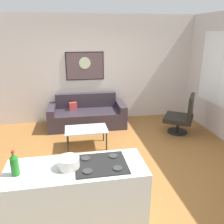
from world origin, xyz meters
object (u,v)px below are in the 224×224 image
Objects in this scene: armchair at (183,116)px; wall_painting at (85,66)px; couch at (87,116)px; soda_bottle at (14,164)px; coffee_table at (86,130)px; mixing_bowl at (69,163)px.

wall_painting is at bearing 148.66° from armchair.
soda_bottle reaches higher than couch.
couch is 2.23× the size of coffee_table.
soda_bottle is at bearing -142.00° from armchair.
mixing_bowl reaches higher than coffee_table.
armchair is (2.34, 0.31, 0.06)m from coffee_table.
soda_bottle is (-1.02, -3.43, 0.74)m from couch.
couch is 1.31m from wall_painting.
coffee_table is 0.91× the size of armchair.
soda_bottle is 4.06m from wall_painting.
wall_painting is (0.13, 1.65, 1.13)m from coffee_table.
wall_painting reaches higher than soda_bottle.
coffee_table is at bearing -95.21° from couch.
wall_painting reaches higher than couch.
wall_painting is (1.05, 3.89, 0.49)m from soda_bottle.
armchair is 3.91× the size of mixing_bowl.
armchair is at bearing -21.80° from couch.
couch is 1.98× the size of wall_painting.
soda_bottle is (-3.25, -2.54, 0.57)m from armchair.
coffee_table is 3.58× the size of mixing_bowl.
couch is 6.81× the size of soda_bottle.
armchair is at bearing 43.03° from mixing_bowl.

